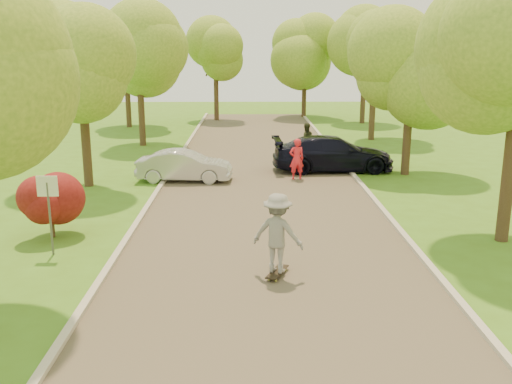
{
  "coord_description": "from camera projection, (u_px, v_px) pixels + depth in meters",
  "views": [
    {
      "loc": [
        -0.52,
        -10.57,
        5.38
      ],
      "look_at": [
        -0.3,
        5.69,
        1.3
      ],
      "focal_mm": 40.0,
      "sensor_mm": 36.0,
      "label": 1
    }
  ],
  "objects": [
    {
      "name": "ground",
      "position": [
        275.0,
        322.0,
        11.57
      ],
      "size": [
        100.0,
        100.0,
        0.0
      ],
      "primitive_type": "plane",
      "color": "#45731B",
      "rests_on": "ground"
    },
    {
      "name": "road",
      "position": [
        264.0,
        212.0,
        19.33
      ],
      "size": [
        8.0,
        60.0,
        0.01
      ],
      "primitive_type": "cube",
      "color": "#4C4438",
      "rests_on": "ground"
    },
    {
      "name": "curb_left",
      "position": [
        144.0,
        211.0,
        19.26
      ],
      "size": [
        0.18,
        60.0,
        0.12
      ],
      "primitive_type": "cube",
      "color": "#B2AD9E",
      "rests_on": "ground"
    },
    {
      "name": "curb_right",
      "position": [
        383.0,
        210.0,
        19.37
      ],
      "size": [
        0.18,
        60.0,
        0.12
      ],
      "primitive_type": "cube",
      "color": "#B2AD9E",
      "rests_on": "ground"
    },
    {
      "name": "street_sign",
      "position": [
        48.0,
        199.0,
        14.99
      ],
      "size": [
        0.55,
        0.06,
        2.17
      ],
      "color": "#59595E",
      "rests_on": "ground"
    },
    {
      "name": "red_shrub",
      "position": [
        50.0,
        201.0,
        16.55
      ],
      "size": [
        1.7,
        1.7,
        1.95
      ],
      "color": "#382619",
      "rests_on": "ground"
    },
    {
      "name": "tree_l_midb",
      "position": [
        86.0,
        70.0,
        22.0
      ],
      "size": [
        4.3,
        4.2,
        6.62
      ],
      "color": "#382619",
      "rests_on": "ground"
    },
    {
      "name": "tree_l_far",
      "position": [
        142.0,
        48.0,
        31.49
      ],
      "size": [
        4.92,
        4.8,
        7.79
      ],
      "color": "#382619",
      "rests_on": "ground"
    },
    {
      "name": "tree_r_midb",
      "position": [
        417.0,
        61.0,
        24.05
      ],
      "size": [
        4.51,
        4.4,
        7.01
      ],
      "color": "#382619",
      "rests_on": "ground"
    },
    {
      "name": "tree_r_far",
      "position": [
        380.0,
        41.0,
        33.52
      ],
      "size": [
        5.33,
        5.2,
        8.34
      ],
      "color": "#382619",
      "rests_on": "ground"
    },
    {
      "name": "tree_bg_a",
      "position": [
        128.0,
        50.0,
        39.26
      ],
      "size": [
        5.12,
        5.0,
        7.72
      ],
      "color": "#382619",
      "rests_on": "ground"
    },
    {
      "name": "tree_bg_b",
      "position": [
        368.0,
        47.0,
        41.36
      ],
      "size": [
        5.12,
        5.0,
        7.95
      ],
      "color": "#382619",
      "rests_on": "ground"
    },
    {
      "name": "tree_bg_c",
      "position": [
        218.0,
        54.0,
        43.28
      ],
      "size": [
        4.92,
        4.8,
        7.33
      ],
      "color": "#382619",
      "rests_on": "ground"
    },
    {
      "name": "tree_bg_d",
      "position": [
        308.0,
        50.0,
        45.24
      ],
      "size": [
        5.12,
        5.0,
        7.72
      ],
      "color": "#382619",
      "rests_on": "ground"
    },
    {
      "name": "silver_sedan",
      "position": [
        184.0,
        166.0,
        23.8
      ],
      "size": [
        4.01,
        1.62,
        1.3
      ],
      "primitive_type": "imported",
      "rotation": [
        0.0,
        0.0,
        1.51
      ],
      "color": "#B4B4B9",
      "rests_on": "ground"
    },
    {
      "name": "dark_sedan",
      "position": [
        333.0,
        154.0,
        25.78
      ],
      "size": [
        5.54,
        2.44,
        1.58
      ],
      "primitive_type": "imported",
      "rotation": [
        0.0,
        0.0,
        1.61
      ],
      "color": "black",
      "rests_on": "ground"
    },
    {
      "name": "longboard",
      "position": [
        277.0,
        272.0,
        13.88
      ],
      "size": [
        0.63,
        1.03,
        0.12
      ],
      "rotation": [
        0.0,
        0.0,
        2.76
      ],
      "color": "black",
      "rests_on": "ground"
    },
    {
      "name": "skateboarder",
      "position": [
        278.0,
        233.0,
        13.64
      ],
      "size": [
        1.44,
        1.15,
        1.95
      ],
      "primitive_type": "imported",
      "rotation": [
        0.0,
        0.0,
        2.76
      ],
      "color": "gray",
      "rests_on": "longboard"
    },
    {
      "name": "person_striped",
      "position": [
        297.0,
        159.0,
        24.06
      ],
      "size": [
        0.71,
        0.54,
        1.74
      ],
      "primitive_type": "imported",
      "rotation": [
        0.0,
        0.0,
        3.35
      ],
      "color": "red",
      "rests_on": "ground"
    },
    {
      "name": "person_olive",
      "position": [
        306.0,
        140.0,
        29.32
      ],
      "size": [
        0.92,
        0.77,
        1.71
      ],
      "primitive_type": "imported",
      "rotation": [
        0.0,
        0.0,
        3.3
      ],
      "color": "#2E341F",
      "rests_on": "ground"
    }
  ]
}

